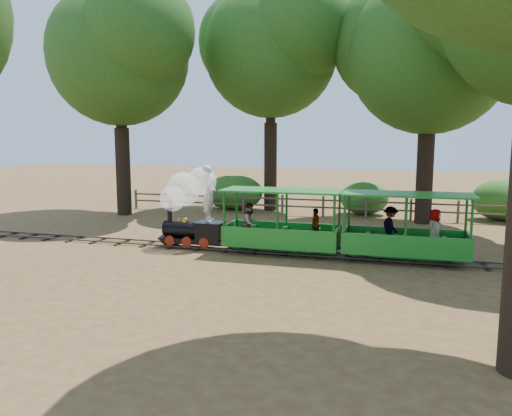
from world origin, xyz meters
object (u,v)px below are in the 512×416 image
(locomotive, at_px, (190,200))
(fence, at_px, (303,204))
(carriage_front, at_px, (279,229))
(carriage_rear, at_px, (406,234))

(locomotive, distance_m, fence, 8.34)
(locomotive, bearing_deg, carriage_front, -2.21)
(locomotive, height_order, carriage_front, locomotive)
(carriage_front, height_order, fence, carriage_front)
(locomotive, height_order, fence, locomotive)
(fence, bearing_deg, locomotive, -106.65)
(carriage_rear, bearing_deg, carriage_front, -178.67)
(locomotive, xyz_separation_m, carriage_front, (3.17, -0.12, -0.81))
(carriage_front, distance_m, fence, 8.09)
(fence, bearing_deg, carriage_front, -84.31)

